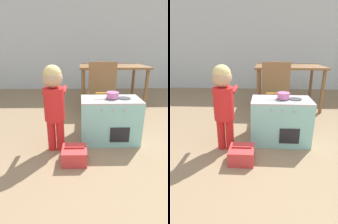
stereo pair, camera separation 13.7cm
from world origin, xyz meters
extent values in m
plane|color=#8E7556|center=(0.00, 0.00, 0.00)|extent=(16.00, 16.00, 0.00)
cube|color=silver|center=(0.00, 3.84, 1.30)|extent=(10.00, 0.06, 2.60)
cube|color=#8CD1CC|center=(-0.13, 0.99, 0.25)|extent=(0.66, 0.37, 0.49)
cube|color=#B7BABC|center=(-0.13, 0.99, 0.50)|extent=(0.66, 0.37, 0.02)
cylinder|color=#38383D|center=(-0.11, 0.99, 0.52)|extent=(0.14, 0.14, 0.01)
cylinder|color=#38383D|center=(0.02, 0.99, 0.52)|extent=(0.14, 0.14, 0.01)
cube|color=black|center=(-0.05, 0.80, 0.16)|extent=(0.21, 0.01, 0.17)
cylinder|color=#B2B2B7|center=(-0.25, 0.79, 0.44)|extent=(0.03, 0.01, 0.03)
cylinder|color=#B2B2B7|center=(-0.13, 0.79, 0.44)|extent=(0.03, 0.01, 0.03)
cylinder|color=#B2B2B7|center=(-0.02, 0.79, 0.44)|extent=(0.03, 0.01, 0.03)
cylinder|color=pink|center=(-0.11, 0.99, 0.55)|extent=(0.13, 0.13, 0.07)
cylinder|color=pink|center=(-0.11, 0.99, 0.58)|extent=(0.14, 0.14, 0.01)
cylinder|color=orange|center=(-0.24, 0.99, 0.58)|extent=(0.12, 0.02, 0.02)
cylinder|color=red|center=(-0.78, 0.79, 0.17)|extent=(0.09, 0.09, 0.35)
cylinder|color=red|center=(-0.68, 0.79, 0.17)|extent=(0.09, 0.09, 0.35)
cylinder|color=red|center=(-0.73, 0.79, 0.51)|extent=(0.20, 0.20, 0.33)
sphere|color=tan|center=(-0.73, 0.79, 0.77)|extent=(0.19, 0.19, 0.19)
sphere|color=#DBC17A|center=(-0.73, 0.79, 0.81)|extent=(0.18, 0.18, 0.18)
cylinder|color=red|center=(-0.82, 0.92, 0.63)|extent=(0.04, 0.26, 0.04)
cylinder|color=red|center=(-0.64, 0.92, 0.63)|extent=(0.04, 0.26, 0.04)
cube|color=#D13838|center=(-0.53, 0.56, 0.07)|extent=(0.24, 0.22, 0.15)
cylinder|color=#D13838|center=(-0.53, 0.56, 0.16)|extent=(0.19, 0.02, 0.02)
cube|color=brown|center=(0.11, 2.36, 0.73)|extent=(1.17, 0.87, 0.03)
cylinder|color=brown|center=(-0.42, 1.98, 0.36)|extent=(0.06, 0.06, 0.71)
cylinder|color=brown|center=(0.63, 1.98, 0.36)|extent=(0.06, 0.06, 0.71)
cylinder|color=brown|center=(-0.42, 2.74, 0.36)|extent=(0.06, 0.06, 0.71)
cylinder|color=brown|center=(0.63, 2.74, 0.36)|extent=(0.06, 0.06, 0.71)
cube|color=brown|center=(-0.17, 1.64, 0.42)|extent=(0.37, 0.37, 0.03)
cube|color=brown|center=(-0.17, 1.46, 0.65)|extent=(0.37, 0.02, 0.44)
cylinder|color=brown|center=(-0.33, 1.48, 0.20)|extent=(0.04, 0.04, 0.40)
cylinder|color=brown|center=(-0.01, 1.48, 0.20)|extent=(0.04, 0.04, 0.40)
cylinder|color=brown|center=(-0.33, 1.79, 0.20)|extent=(0.04, 0.04, 0.40)
cylinder|color=brown|center=(-0.01, 1.79, 0.20)|extent=(0.04, 0.04, 0.40)
cylinder|color=#D15B4C|center=(-0.10, 2.28, 0.79)|extent=(0.07, 0.07, 0.08)
camera|label=1|loc=(-0.47, -0.87, 1.04)|focal=28.00mm
camera|label=2|loc=(-0.33, -0.87, 1.04)|focal=28.00mm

